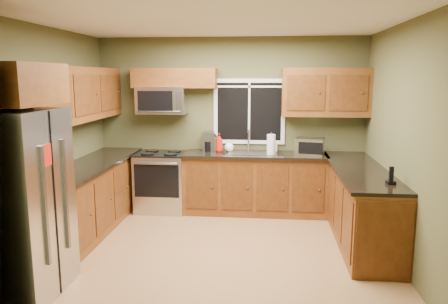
% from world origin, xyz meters
% --- Properties ---
extents(floor, '(4.20, 4.20, 0.00)m').
position_xyz_m(floor, '(0.00, 0.00, 0.00)').
color(floor, olive).
rests_on(floor, ground).
extents(ceiling, '(4.20, 4.20, 0.00)m').
position_xyz_m(ceiling, '(0.00, 0.00, 2.70)').
color(ceiling, white).
rests_on(ceiling, back_wall).
extents(back_wall, '(4.20, 0.00, 4.20)m').
position_xyz_m(back_wall, '(0.00, 1.80, 1.35)').
color(back_wall, '#4B4C2B').
rests_on(back_wall, ground).
extents(front_wall, '(4.20, 0.00, 4.20)m').
position_xyz_m(front_wall, '(0.00, -1.80, 1.35)').
color(front_wall, '#4B4C2B').
rests_on(front_wall, ground).
extents(left_wall, '(0.00, 3.60, 3.60)m').
position_xyz_m(left_wall, '(-2.10, 0.00, 1.35)').
color(left_wall, '#4B4C2B').
rests_on(left_wall, ground).
extents(right_wall, '(0.00, 3.60, 3.60)m').
position_xyz_m(right_wall, '(2.10, 0.00, 1.35)').
color(right_wall, '#4B4C2B').
rests_on(right_wall, ground).
extents(window, '(1.12, 0.03, 1.02)m').
position_xyz_m(window, '(0.30, 1.78, 1.55)').
color(window, white).
rests_on(window, back_wall).
extents(base_cabinets_left, '(0.60, 2.65, 0.90)m').
position_xyz_m(base_cabinets_left, '(-1.80, 0.48, 0.45)').
color(base_cabinets_left, brown).
rests_on(base_cabinets_left, ground).
extents(countertop_left, '(0.65, 2.65, 0.04)m').
position_xyz_m(countertop_left, '(-1.78, 0.48, 0.92)').
color(countertop_left, black).
rests_on(countertop_left, base_cabinets_left).
extents(base_cabinets_back, '(2.17, 0.60, 0.90)m').
position_xyz_m(base_cabinets_back, '(0.42, 1.50, 0.45)').
color(base_cabinets_back, brown).
rests_on(base_cabinets_back, ground).
extents(countertop_back, '(2.17, 0.65, 0.04)m').
position_xyz_m(countertop_back, '(0.42, 1.48, 0.92)').
color(countertop_back, black).
rests_on(countertop_back, base_cabinets_back).
extents(base_cabinets_peninsula, '(0.60, 2.52, 0.90)m').
position_xyz_m(base_cabinets_peninsula, '(1.80, 0.54, 0.45)').
color(base_cabinets_peninsula, brown).
rests_on(base_cabinets_peninsula, ground).
extents(countertop_peninsula, '(0.65, 2.50, 0.04)m').
position_xyz_m(countertop_peninsula, '(1.78, 0.55, 0.92)').
color(countertop_peninsula, black).
rests_on(countertop_peninsula, base_cabinets_peninsula).
extents(upper_cabinets_left, '(0.33, 2.65, 0.72)m').
position_xyz_m(upper_cabinets_left, '(-1.94, 0.48, 1.86)').
color(upper_cabinets_left, brown).
rests_on(upper_cabinets_left, left_wall).
extents(upper_cabinets_back_left, '(1.30, 0.33, 0.30)m').
position_xyz_m(upper_cabinets_back_left, '(-0.85, 1.64, 2.07)').
color(upper_cabinets_back_left, brown).
rests_on(upper_cabinets_back_left, back_wall).
extents(upper_cabinets_back_right, '(1.30, 0.33, 0.72)m').
position_xyz_m(upper_cabinets_back_right, '(1.45, 1.64, 1.86)').
color(upper_cabinets_back_right, brown).
rests_on(upper_cabinets_back_right, back_wall).
extents(upper_cabinet_over_fridge, '(0.72, 0.90, 0.38)m').
position_xyz_m(upper_cabinet_over_fridge, '(-1.74, -1.30, 2.03)').
color(upper_cabinet_over_fridge, brown).
rests_on(upper_cabinet_over_fridge, left_wall).
extents(refrigerator, '(0.74, 0.90, 1.80)m').
position_xyz_m(refrigerator, '(-1.74, -1.30, 0.90)').
color(refrigerator, '#B7B7BC').
rests_on(refrigerator, ground).
extents(range, '(0.76, 0.69, 0.94)m').
position_xyz_m(range, '(-1.05, 1.47, 0.47)').
color(range, '#B7B7BC').
rests_on(range, ground).
extents(microwave, '(0.76, 0.41, 0.42)m').
position_xyz_m(microwave, '(-1.05, 1.61, 1.73)').
color(microwave, '#B7B7BC').
rests_on(microwave, back_wall).
extents(sink, '(0.60, 0.42, 0.36)m').
position_xyz_m(sink, '(0.30, 1.49, 0.95)').
color(sink, slate).
rests_on(sink, countertop_back).
extents(toaster_oven, '(0.47, 0.40, 0.26)m').
position_xyz_m(toaster_oven, '(1.22, 1.41, 1.07)').
color(toaster_oven, '#B7B7BC').
rests_on(toaster_oven, countertop_back).
extents(coffee_maker, '(0.20, 0.25, 0.30)m').
position_xyz_m(coffee_maker, '(-0.33, 1.64, 1.08)').
color(coffee_maker, slate).
rests_on(coffee_maker, countertop_back).
extents(kettle, '(0.17, 0.17, 0.28)m').
position_xyz_m(kettle, '(-0.23, 1.65, 1.07)').
color(kettle, '#B7B7BC').
rests_on(kettle, countertop_back).
extents(paper_towel_roll, '(0.16, 0.16, 0.33)m').
position_xyz_m(paper_towel_roll, '(0.65, 1.43, 1.09)').
color(paper_towel_roll, white).
rests_on(paper_towel_roll, countertop_back).
extents(soap_bottle_a, '(0.12, 0.12, 0.28)m').
position_xyz_m(soap_bottle_a, '(-0.15, 1.58, 1.08)').
color(soap_bottle_a, red).
rests_on(soap_bottle_a, countertop_back).
extents(soap_bottle_b, '(0.10, 0.10, 0.20)m').
position_xyz_m(soap_bottle_b, '(0.70, 1.69, 1.04)').
color(soap_bottle_b, white).
rests_on(soap_bottle_b, countertop_back).
extents(soap_bottle_c, '(0.18, 0.18, 0.18)m').
position_xyz_m(soap_bottle_c, '(0.00, 1.62, 1.03)').
color(soap_bottle_c, white).
rests_on(soap_bottle_c, countertop_back).
extents(cordless_phone, '(0.10, 0.10, 0.20)m').
position_xyz_m(cordless_phone, '(1.94, -0.29, 1.00)').
color(cordless_phone, black).
rests_on(cordless_phone, countertop_peninsula).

